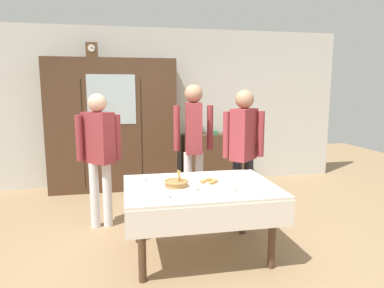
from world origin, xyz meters
name	(u,v)px	position (x,y,z in m)	size (l,w,h in m)	color
ground_plane	(196,245)	(0.00, 0.00, 0.00)	(12.00, 12.00, 0.00)	#997A56
back_wall	(165,107)	(0.00, 2.65, 1.35)	(6.40, 0.10, 2.70)	silver
dining_table	(201,196)	(0.00, -0.23, 0.63)	(1.49, 1.09, 0.73)	#4C3321
wall_cabinet	(113,125)	(-0.90, 2.35, 1.08)	(2.06, 0.46, 2.16)	#4C3321
mantel_clock	(92,50)	(-1.18, 2.35, 2.28)	(0.18, 0.11, 0.24)	brown
bookshelf_low	(213,159)	(0.82, 2.41, 0.44)	(1.07, 0.35, 0.88)	#4C3321
book_stack	(213,132)	(0.82, 2.41, 0.92)	(0.15, 0.22, 0.07)	#3D754C
tea_cup_center	(231,189)	(0.24, -0.47, 0.76)	(0.13, 0.13, 0.06)	white
tea_cup_near_right	(194,188)	(-0.10, -0.39, 0.76)	(0.13, 0.13, 0.06)	white
tea_cup_far_left	(142,179)	(-0.55, 0.05, 0.76)	(0.13, 0.13, 0.06)	white
tea_cup_mid_left	(166,196)	(-0.39, -0.56, 0.76)	(0.13, 0.13, 0.06)	white
bread_basket	(176,183)	(-0.24, -0.20, 0.76)	(0.24, 0.24, 0.16)	#9E7542
pastry_plate	(209,182)	(0.10, -0.17, 0.74)	(0.28, 0.28, 0.05)	white
spoon_far_right	(260,182)	(0.62, -0.23, 0.73)	(0.12, 0.02, 0.01)	silver
spoon_front_edge	(242,179)	(0.49, -0.08, 0.73)	(0.12, 0.02, 0.01)	silver
person_near_right_end	(194,137)	(0.16, 0.89, 1.06)	(0.52, 0.38, 1.73)	silver
person_behind_table_left	(244,144)	(0.69, 0.47, 1.02)	(0.52, 0.39, 1.67)	#232328
person_by_cabinet	(99,147)	(-1.02, 0.73, 0.99)	(0.52, 0.39, 1.62)	silver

